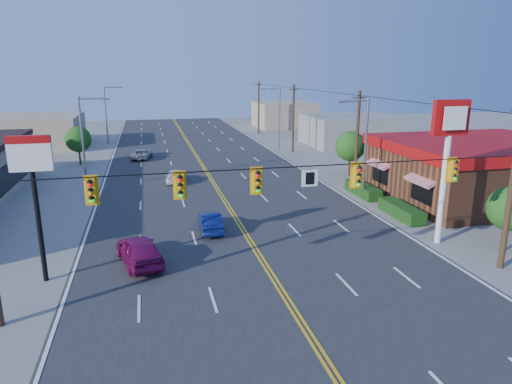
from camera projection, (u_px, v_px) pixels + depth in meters
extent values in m
plane|color=gray|center=(282.00, 293.00, 21.34)|extent=(160.00, 160.00, 0.00)
cube|color=#2D2D30|center=(217.00, 188.00, 40.11)|extent=(20.00, 120.00, 0.06)
cylinder|color=#47301E|center=(512.00, 185.00, 22.89)|extent=(0.32, 0.32, 9.00)
cylinder|color=black|center=(284.00, 167.00, 19.78)|extent=(24.00, 0.05, 0.05)
cube|color=white|center=(310.00, 178.00, 20.20)|extent=(0.75, 0.04, 0.75)
cube|color=#D89E0C|center=(91.00, 191.00, 18.12)|extent=(0.55, 0.34, 1.25)
cube|color=#D89E0C|center=(180.00, 186.00, 18.91)|extent=(0.55, 0.34, 1.25)
cube|color=#D89E0C|center=(257.00, 182.00, 19.66)|extent=(0.55, 0.34, 1.25)
cube|color=#D89E0C|center=(357.00, 176.00, 20.72)|extent=(0.55, 0.34, 1.25)
cube|color=#D89E0C|center=(453.00, 171.00, 21.86)|extent=(0.55, 0.34, 1.25)
cube|color=brown|center=(478.00, 174.00, 36.61)|extent=(14.00, 12.00, 4.00)
cube|color=#A50C0C|center=(482.00, 146.00, 36.02)|extent=(14.40, 12.40, 0.80)
cube|color=#194214|center=(380.00, 199.00, 35.09)|extent=(1.20, 9.00, 0.90)
cylinder|color=white|center=(443.00, 186.00, 26.68)|extent=(0.36, 0.36, 7.00)
cube|color=#A50C0C|center=(451.00, 118.00, 25.64)|extent=(2.20, 0.36, 2.00)
cylinder|color=black|center=(39.00, 223.00, 21.83)|extent=(0.24, 0.24, 6.00)
cube|color=white|center=(30.00, 157.00, 21.00)|extent=(1.90, 0.30, 1.30)
cylinder|color=gray|center=(365.00, 150.00, 35.94)|extent=(0.20, 0.20, 8.00)
cylinder|color=gray|center=(355.00, 101.00, 34.70)|extent=(2.20, 0.12, 0.12)
cube|color=gray|center=(342.00, 102.00, 34.47)|extent=(0.50, 0.25, 0.15)
cylinder|color=gray|center=(279.00, 119.00, 58.47)|extent=(0.20, 0.20, 8.00)
cylinder|color=gray|center=(271.00, 89.00, 57.24)|extent=(2.20, 0.12, 0.12)
cube|color=gray|center=(263.00, 89.00, 57.00)|extent=(0.50, 0.25, 0.15)
cylinder|color=gray|center=(83.00, 145.00, 38.47)|extent=(0.20, 0.20, 8.00)
cylinder|color=gray|center=(92.00, 99.00, 37.74)|extent=(2.20, 0.12, 0.12)
cube|color=gray|center=(106.00, 99.00, 38.00)|extent=(0.50, 0.25, 0.15)
cylinder|color=gray|center=(106.00, 116.00, 62.88)|extent=(0.20, 0.20, 8.00)
cylinder|color=gray|center=(112.00, 87.00, 62.15)|extent=(2.20, 0.12, 0.12)
cube|color=gray|center=(120.00, 88.00, 62.41)|extent=(0.50, 0.25, 0.15)
cylinder|color=#47301E|center=(357.00, 140.00, 39.91)|extent=(0.28, 0.28, 8.40)
cylinder|color=#47301E|center=(293.00, 119.00, 56.81)|extent=(0.28, 0.28, 8.40)
cylinder|color=#47301E|center=(259.00, 108.00, 73.72)|extent=(0.28, 0.28, 8.40)
cylinder|color=#47301E|center=(349.00, 165.00, 44.78)|extent=(0.20, 0.20, 2.10)
sphere|color=#235B19|center=(350.00, 146.00, 44.29)|extent=(2.94, 2.94, 2.94)
cylinder|color=#47301E|center=(506.00, 236.00, 26.15)|extent=(0.20, 0.20, 1.80)
sphere|color=#235B19|center=(510.00, 209.00, 25.73)|extent=(2.52, 2.52, 2.52)
cylinder|color=#47301E|center=(80.00, 156.00, 50.06)|extent=(0.20, 0.20, 2.00)
sphere|color=#235B19|center=(78.00, 139.00, 49.60)|extent=(2.80, 2.80, 2.80)
cube|color=gray|center=(351.00, 130.00, 63.36)|extent=(12.00, 10.00, 4.00)
cube|color=tan|center=(37.00, 131.00, 61.34)|extent=(11.00, 12.00, 4.20)
cube|color=tan|center=(284.00, 115.00, 83.29)|extent=(10.00, 10.00, 4.40)
imported|color=#800E4F|center=(139.00, 251.00, 24.28)|extent=(2.84, 4.80, 1.53)
imported|color=navy|center=(210.00, 223.00, 29.24)|extent=(1.43, 3.79, 1.24)
imported|color=white|center=(176.00, 176.00, 42.18)|extent=(2.31, 4.17, 1.14)
imported|color=#AAAAAF|center=(142.00, 154.00, 53.10)|extent=(2.66, 4.44, 1.15)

